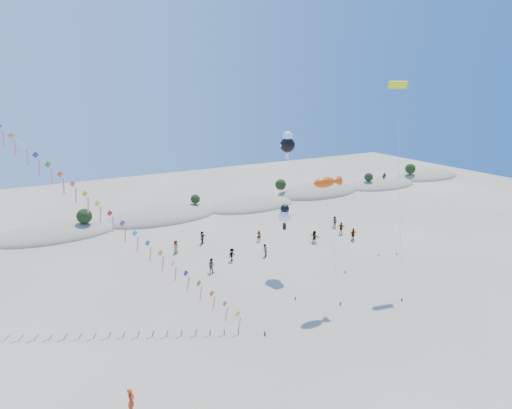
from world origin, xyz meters
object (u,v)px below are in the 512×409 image
object	(u,v)px
kite_train	(93,201)
fish_kite	(327,182)
parafoil_kite	(398,89)
flyer_foreground	(131,401)

from	to	relation	value
kite_train	fish_kite	world-z (taller)	kite_train
parafoil_kite	flyer_foreground	distance (m)	38.22
fish_kite	parafoil_kite	size ratio (longest dim) A/B	0.59
fish_kite	flyer_foreground	bearing A→B (deg)	-161.86
kite_train	fish_kite	size ratio (longest dim) A/B	1.75
fish_kite	parafoil_kite	bearing A→B (deg)	10.83
fish_kite	flyer_foreground	world-z (taller)	fish_kite
kite_train	parafoil_kite	world-z (taller)	parafoil_kite
parafoil_kite	kite_train	bearing A→B (deg)	169.40
kite_train	flyer_foreground	size ratio (longest dim) A/B	12.22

